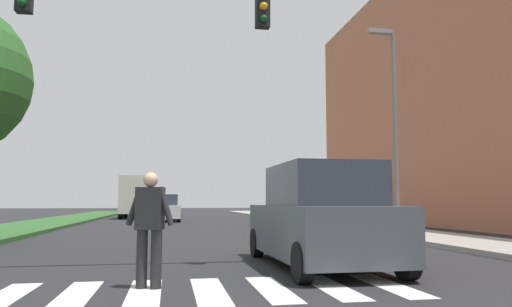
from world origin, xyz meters
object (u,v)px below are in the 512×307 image
object	(u,v)px
street_lamp_right	(392,110)
sedan_distant	(162,207)
traffic_light_gantry	(18,32)
truck_box_delivery	(138,197)
sedan_midblock	(164,209)
suv_crossing	(319,219)
pedestrian_performer	(150,224)

from	to	relation	value
street_lamp_right	sedan_distant	world-z (taller)	street_lamp_right
traffic_light_gantry	street_lamp_right	distance (m)	12.95
traffic_light_gantry	sedan_distant	distance (m)	36.13
sedan_distant	truck_box_delivery	xyz separation A→B (m)	(-1.75, -7.15, 0.83)
traffic_light_gantry	sedan_midblock	size ratio (longest dim) A/B	1.98
sedan_distant	truck_box_delivery	bearing A→B (deg)	-103.77
street_lamp_right	suv_crossing	world-z (taller)	street_lamp_right
pedestrian_performer	sedan_midblock	bearing A→B (deg)	90.10
pedestrian_performer	sedan_distant	distance (m)	37.71
traffic_light_gantry	truck_box_delivery	xyz separation A→B (m)	(0.40, 28.74, -2.70)
traffic_light_gantry	pedestrian_performer	world-z (taller)	traffic_light_gantry
suv_crossing	truck_box_delivery	size ratio (longest dim) A/B	0.75
suv_crossing	sedan_distant	world-z (taller)	suv_crossing
street_lamp_right	suv_crossing	xyz separation A→B (m)	(-5.12, -7.23, -3.66)
street_lamp_right	sedan_midblock	world-z (taller)	street_lamp_right
traffic_light_gantry	pedestrian_performer	size ratio (longest dim) A/B	4.84
sedan_midblock	truck_box_delivery	xyz separation A→B (m)	(-2.03, 6.31, 0.84)
suv_crossing	truck_box_delivery	world-z (taller)	truck_box_delivery
pedestrian_performer	truck_box_delivery	bearing A→B (deg)	93.88
street_lamp_right	sedan_midblock	xyz separation A→B (m)	(-8.32, 15.23, -3.80)
traffic_light_gantry	street_lamp_right	bearing A→B (deg)	33.82
pedestrian_performer	truck_box_delivery	distance (m)	30.63
sedan_distant	street_lamp_right	bearing A→B (deg)	-73.32
street_lamp_right	sedan_distant	size ratio (longest dim) A/B	1.63
suv_crossing	sedan_distant	distance (m)	36.08
traffic_light_gantry	sedan_midblock	distance (m)	22.84
sedan_midblock	truck_box_delivery	world-z (taller)	truck_box_delivery
traffic_light_gantry	suv_crossing	world-z (taller)	traffic_light_gantry
traffic_light_gantry	truck_box_delivery	distance (m)	28.87
pedestrian_performer	sedan_midblock	size ratio (longest dim) A/B	0.41
street_lamp_right	pedestrian_performer	bearing A→B (deg)	-132.53
traffic_light_gantry	street_lamp_right	xyz separation A→B (m)	(10.75, 7.20, 0.26)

